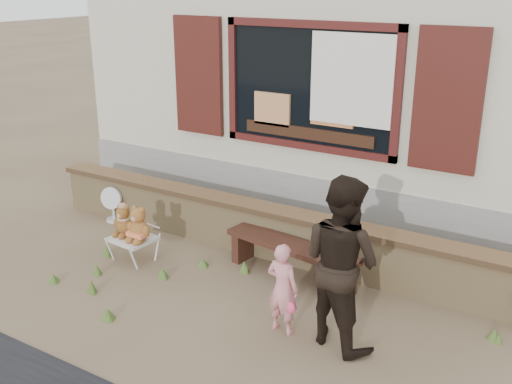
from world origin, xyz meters
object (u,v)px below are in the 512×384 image
Objects in this scene: teddy_bear_right at (139,223)px; teddy_bear_left at (124,220)px; child at (283,288)px; bench at (291,253)px; adult at (341,262)px; folding_chair at (133,239)px.

teddy_bear_left is at bearing -180.00° from teddy_bear_right.
teddy_bear_left is 0.43× the size of child.
bench is 1.48m from adult.
teddy_bear_right is at bearing 13.72° from adult.
child is 0.69m from adult.
teddy_bear_right reaches higher than teddy_bear_left.
adult is at bearing -33.22° from bench.
adult reaches higher than teddy_bear_right.
bench is at bearing -22.73° from adult.
teddy_bear_left reaches higher than folding_chair.
folding_chair is 0.28m from teddy_bear_left.
teddy_bear_left is (-0.14, 0.01, 0.24)m from folding_chair.
folding_chair is 0.29m from teddy_bear_right.
teddy_bear_right is at bearing -151.39° from bench.
teddy_bear_left is 0.28m from teddy_bear_right.
adult reaches higher than child.
child is (2.54, -0.45, -0.04)m from teddy_bear_left.
adult is at bearing -162.12° from child.
teddy_bear_right is 0.27× the size of adult.
folding_chair is (-1.93, -0.63, -0.04)m from bench.
adult is (2.81, -0.28, 0.32)m from teddy_bear_right.
teddy_bear_right is 0.47× the size of child.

